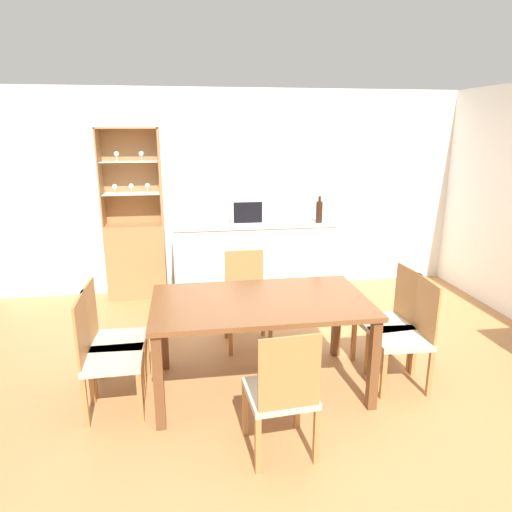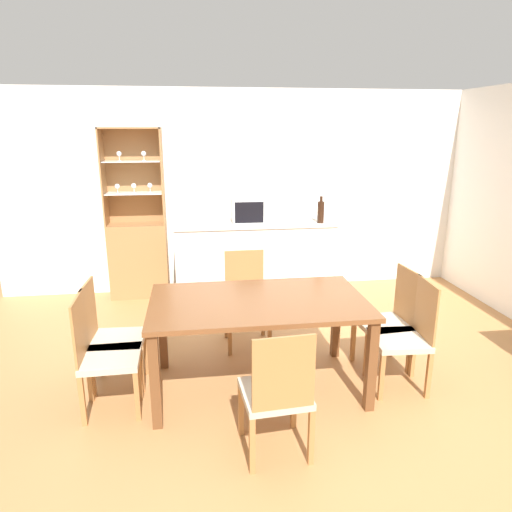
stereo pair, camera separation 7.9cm
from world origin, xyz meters
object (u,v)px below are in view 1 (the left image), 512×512
dining_chair_side_left_far (112,339)px  dining_chair_head_near (282,393)px  wine_bottle (319,211)px  dining_table (260,310)px  dining_chair_side_left_near (106,357)px  dining_chair_side_right_far (390,320)px  display_cabinet (136,248)px  dining_chair_head_far (247,300)px  microwave (252,210)px  dining_chair_side_right_near (406,335)px

dining_chair_side_left_far → dining_chair_head_near: size_ratio=1.00×
dining_chair_head_near → wine_bottle: bearing=64.6°
dining_table → wine_bottle: wine_bottle is taller
dining_chair_side_left_far → dining_chair_head_near: (1.18, -0.97, 0.00)m
dining_chair_head_near → wine_bottle: wine_bottle is taller
dining_table → dining_chair_side_left_near: dining_chair_side_left_near is taller
dining_chair_side_left_far → wine_bottle: bearing=127.7°
dining_chair_side_right_far → dining_chair_side_left_near: 2.38m
display_cabinet → dining_chair_side_left_near: display_cabinet is taller
dining_chair_head_far → dining_chair_head_near: same height
wine_bottle → dining_chair_side_left_near: bearing=-139.7°
dining_chair_head_far → wine_bottle: size_ratio=3.00×
display_cabinet → dining_chair_head_far: bearing=-52.1°
dining_table → dining_chair_head_near: size_ratio=1.86×
microwave → wine_bottle: wine_bottle is taller
microwave → display_cabinet: bearing=160.1°
dining_table → wine_bottle: size_ratio=5.57×
dining_chair_head_far → wine_bottle: (0.96, 0.84, 0.71)m
dining_table → dining_chair_side_right_near: size_ratio=1.86×
dining_chair_side_left_near → microwave: size_ratio=1.81×
dining_table → microwave: microwave is taller
dining_chair_side_right_far → wine_bottle: bearing=3.9°
dining_chair_head_near → dining_chair_head_far: bearing=85.7°
dining_chair_head_near → dining_chair_side_right_far: bearing=35.2°
display_cabinet → dining_chair_side_right_far: display_cabinet is taller
dining_table → dining_chair_side_right_far: (1.18, 0.15, -0.23)m
dining_chair_head_near → dining_chair_side_left_near: (-1.18, 0.67, 0.00)m
wine_bottle → dining_chair_head_near: bearing=-111.0°
dining_chair_side_left_near → dining_chair_side_left_far: bearing=178.6°
dining_chair_head_far → dining_chair_side_right_near: bearing=139.6°
dining_chair_head_far → dining_chair_side_left_near: size_ratio=1.00×
dining_chair_side_left_far → microwave: (1.38, 1.69, 0.71)m
dining_chair_side_left_far → dining_chair_head_near: bearing=53.0°
wine_bottle → dining_chair_side_right_near: bearing=-83.0°
dining_chair_side_right_near → wine_bottle: bearing=10.5°
dining_chair_side_right_near → dining_chair_head_near: bearing=123.2°
dining_chair_head_near → wine_bottle: size_ratio=3.00×
dining_chair_side_left_near → microwave: bearing=143.8°
wine_bottle → dining_chair_side_left_far: bearing=-144.7°
dining_chair_side_right_far → dining_chair_head_near: same height
display_cabinet → dining_chair_side_right_near: (2.37, -2.50, -0.18)m
dining_table → dining_chair_side_left_far: (-1.18, 0.15, -0.23)m
dining_chair_head_far → dining_chair_side_right_far: bearing=149.5°
dining_chair_head_near → dining_chair_side_left_near: same height
dining_chair_side_right_far → dining_chair_side_right_near: bearing=175.5°
display_cabinet → dining_chair_side_right_near: size_ratio=2.28×
dining_chair_side_right_far → dining_chair_head_near: 1.53m
dining_table → wine_bottle: (0.96, 1.66, 0.47)m
dining_chair_head_near → microwave: size_ratio=1.81×
dining_chair_side_right_near → dining_chair_side_right_far: same height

